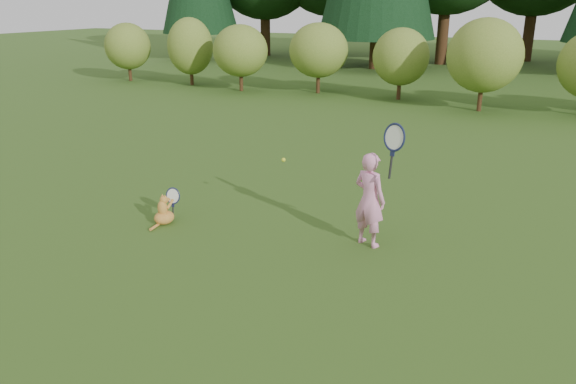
% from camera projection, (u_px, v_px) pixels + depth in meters
% --- Properties ---
extents(ground, '(100.00, 100.00, 0.00)m').
position_uv_depth(ground, '(250.00, 255.00, 7.67)').
color(ground, '#2D4D15').
rests_on(ground, ground).
extents(shrub_row, '(28.00, 3.00, 2.80)m').
position_uv_depth(shrub_row, '(442.00, 62.00, 18.33)').
color(shrub_row, '#567123').
rests_on(shrub_row, ground).
extents(child, '(0.80, 0.51, 2.03)m').
position_uv_depth(child, '(370.00, 198.00, 7.78)').
color(child, pink).
rests_on(child, ground).
extents(cat, '(0.43, 0.65, 0.64)m').
position_uv_depth(cat, '(164.00, 208.00, 8.71)').
color(cat, '#BC7424').
rests_on(cat, ground).
extents(tennis_ball, '(0.06, 0.06, 0.06)m').
position_uv_depth(tennis_ball, '(284.00, 160.00, 8.63)').
color(tennis_ball, gold).
rests_on(tennis_ball, ground).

